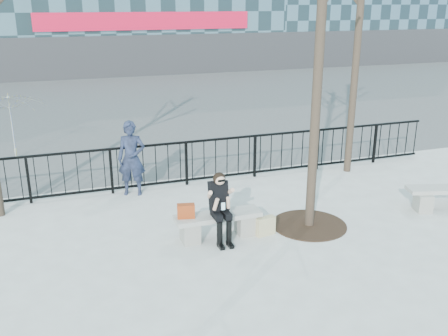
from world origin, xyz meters
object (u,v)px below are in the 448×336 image
object	(u,v)px
bench_main	(218,223)
standing_man	(132,158)
bench_second	(444,195)
seated_woman	(221,208)

from	to	relation	value
bench_main	standing_man	world-z (taller)	standing_man
standing_man	bench_main	bearing A→B (deg)	-49.33
standing_man	bench_second	bearing A→B (deg)	-7.62
bench_main	standing_man	bearing A→B (deg)	112.23
bench_main	seated_woman	xyz separation A→B (m)	(0.00, -0.16, 0.37)
bench_second	seated_woman	bearing A→B (deg)	-164.96
bench_main	seated_woman	distance (m)	0.40
bench_second	standing_man	xyz separation A→B (m)	(-6.23, 3.05, 0.58)
seated_woman	standing_man	xyz separation A→B (m)	(-1.14, 2.96, 0.20)
bench_main	standing_man	xyz separation A→B (m)	(-1.14, 2.80, 0.57)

